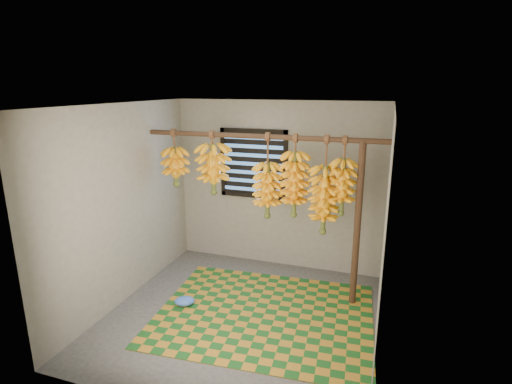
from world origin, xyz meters
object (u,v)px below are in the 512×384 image
at_px(banana_bunch_a, 176,167).
at_px(banana_bunch_d, 294,184).
at_px(banana_bunch_c, 267,190).
at_px(support_post, 357,226).
at_px(banana_bunch_b, 213,169).
at_px(banana_bunch_e, 324,200).
at_px(plastic_bag, 185,301).
at_px(banana_bunch_f, 342,187).
at_px(woven_mat, 264,314).

xyz_separation_m(banana_bunch_a, banana_bunch_d, (1.60, 0.00, -0.11)).
bearing_deg(banana_bunch_c, support_post, 0.00).
relative_size(banana_bunch_a, banana_bunch_b, 0.93).
distance_m(banana_bunch_b, banana_bunch_c, 0.75).
xyz_separation_m(banana_bunch_c, banana_bunch_e, (0.70, 0.00, -0.06)).
bearing_deg(banana_bunch_b, plastic_bag, -98.15).
distance_m(plastic_bag, banana_bunch_e, 2.08).
bearing_deg(banana_bunch_d, banana_bunch_a, 180.00).
xyz_separation_m(support_post, banana_bunch_e, (-0.40, 0.00, 0.28)).
distance_m(support_post, banana_bunch_f, 0.50).
bearing_deg(banana_bunch_b, banana_bunch_e, -0.00).
bearing_deg(woven_mat, banana_bunch_a, 157.35).
bearing_deg(woven_mat, banana_bunch_b, 145.93).
bearing_deg(plastic_bag, woven_mat, 7.23).
xyz_separation_m(plastic_bag, banana_bunch_d, (1.16, 0.72, 1.38)).
bearing_deg(banana_bunch_d, banana_bunch_f, -0.00).
bearing_deg(banana_bunch_b, banana_bunch_c, -0.00).
bearing_deg(banana_bunch_e, woven_mat, -132.71).
bearing_deg(banana_bunch_f, plastic_bag, -157.50).
bearing_deg(banana_bunch_e, banana_bunch_a, 180.00).
relative_size(banana_bunch_a, banana_bunch_f, 0.81).
height_order(support_post, banana_bunch_d, banana_bunch_d).
bearing_deg(banana_bunch_e, banana_bunch_c, 180.00).
xyz_separation_m(banana_bunch_a, banana_bunch_c, (1.26, 0.00, -0.21)).
bearing_deg(plastic_bag, support_post, 20.40).
xyz_separation_m(banana_bunch_d, banana_bunch_f, (0.57, -0.00, 0.01)).
height_order(support_post, banana_bunch_f, banana_bunch_f).
distance_m(banana_bunch_b, banana_bunch_d, 1.06).
xyz_separation_m(support_post, banana_bunch_c, (-1.10, 0.00, 0.34)).
bearing_deg(banana_bunch_f, banana_bunch_e, 180.00).
xyz_separation_m(woven_mat, banana_bunch_a, (-1.42, 0.59, 1.55)).
bearing_deg(banana_bunch_e, banana_bunch_d, 180.00).
distance_m(banana_bunch_e, banana_bunch_f, 0.27).
bearing_deg(banana_bunch_d, banana_bunch_b, 180.00).
relative_size(support_post, banana_bunch_f, 2.16).
height_order(plastic_bag, banana_bunch_b, banana_bunch_b).
height_order(woven_mat, plastic_bag, plastic_bag).
relative_size(woven_mat, banana_bunch_a, 3.28).
bearing_deg(woven_mat, banana_bunch_f, 38.27).
bearing_deg(woven_mat, banana_bunch_c, 104.61).
bearing_deg(banana_bunch_b, woven_mat, -34.07).
height_order(woven_mat, banana_bunch_b, banana_bunch_b).
relative_size(banana_bunch_a, banana_bunch_c, 0.71).
relative_size(support_post, banana_bunch_c, 1.89).
relative_size(banana_bunch_e, banana_bunch_f, 1.28).
bearing_deg(banana_bunch_d, woven_mat, -107.16).
bearing_deg(plastic_bag, banana_bunch_b, 81.85).
distance_m(plastic_bag, banana_bunch_d, 1.94).
height_order(plastic_bag, banana_bunch_f, banana_bunch_f).
distance_m(woven_mat, banana_bunch_a, 2.18).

